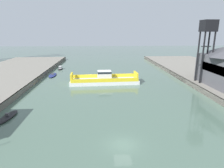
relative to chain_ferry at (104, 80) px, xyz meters
The scene contains 6 objects.
ground_plane 34.46m from the chain_ferry, 86.92° to the right, with size 400.00×400.00×0.00m, color #4C6656.
chain_ferry is the anchor object (origin of this frame).
moored_boat_near_left 30.53m from the chain_ferry, 127.15° to the right, with size 2.46×6.45×1.00m.
moored_boat_near_right 22.01m from the chain_ferry, 147.71° to the left, with size 2.85×8.08×0.94m.
moored_boat_mid_left 30.41m from the chain_ferry, 126.76° to the left, with size 1.94×4.97×1.35m.
crane_tower 31.88m from the chain_ferry, 11.19° to the right, with size 3.57×3.57×17.11m.
Camera 1 is at (-3.01, -24.18, 15.43)m, focal length 31.23 mm.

